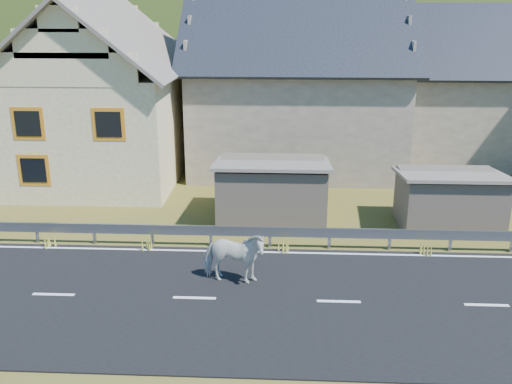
{
  "coord_description": "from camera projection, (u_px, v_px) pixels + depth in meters",
  "views": [
    {
      "loc": [
        -1.58,
        -14.05,
        7.77
      ],
      "look_at": [
        -2.42,
        2.86,
        2.24
      ],
      "focal_mm": 40.0,
      "sensor_mm": 36.0,
      "label": 1
    }
  ],
  "objects": [
    {
      "name": "ground",
      "position": [
        339.0,
        303.0,
        15.68
      ],
      "size": [
        160.0,
        160.0,
        0.0
      ],
      "primitive_type": "plane",
      "color": "#3E4215",
      "rests_on": "ground"
    },
    {
      "name": "road",
      "position": [
        339.0,
        302.0,
        15.67
      ],
      "size": [
        60.0,
        7.0,
        0.04
      ],
      "primitive_type": "cube",
      "color": "black",
      "rests_on": "ground"
    },
    {
      "name": "lane_markings",
      "position": [
        339.0,
        301.0,
        15.67
      ],
      "size": [
        60.0,
        6.6,
        0.01
      ],
      "primitive_type": "cube",
      "color": "silver",
      "rests_on": "road"
    },
    {
      "name": "guardrail",
      "position": [
        330.0,
        233.0,
        19.0
      ],
      "size": [
        28.1,
        0.09,
        0.75
      ],
      "color": "#93969B",
      "rests_on": "ground"
    },
    {
      "name": "shed_left",
      "position": [
        272.0,
        191.0,
        21.6
      ],
      "size": [
        4.3,
        3.3,
        2.4
      ],
      "primitive_type": "cube",
      "color": "brown",
      "rests_on": "ground"
    },
    {
      "name": "shed_right",
      "position": [
        449.0,
        201.0,
        20.85
      ],
      "size": [
        3.8,
        2.9,
        2.2
      ],
      "primitive_type": "cube",
      "color": "brown",
      "rests_on": "ground"
    },
    {
      "name": "house_cream",
      "position": [
        101.0,
        84.0,
        26.19
      ],
      "size": [
        7.8,
        9.8,
        8.3
      ],
      "color": "#F7E5B0",
      "rests_on": "ground"
    },
    {
      "name": "house_stone_a",
      "position": [
        296.0,
        72.0,
        28.53
      ],
      "size": [
        10.8,
        9.8,
        8.9
      ],
      "color": "#9F927C",
      "rests_on": "ground"
    },
    {
      "name": "house_stone_b",
      "position": [
        485.0,
        77.0,
        30.08
      ],
      "size": [
        9.8,
        8.8,
        8.1
      ],
      "color": "#9F927C",
      "rests_on": "ground"
    },
    {
      "name": "mountain",
      "position": [
        304.0,
        92.0,
        192.54
      ],
      "size": [
        440.0,
        280.0,
        260.0
      ],
      "primitive_type": "ellipsoid",
      "color": "#263816",
      "rests_on": "ground"
    },
    {
      "name": "conifer_patch",
      "position": [
        34.0,
        15.0,
        120.86
      ],
      "size": [
        76.0,
        50.0,
        28.0
      ],
      "primitive_type": "ellipsoid",
      "color": "black",
      "rests_on": "ground"
    },
    {
      "name": "horse",
      "position": [
        233.0,
        257.0,
        16.52
      ],
      "size": [
        1.13,
        2.02,
        1.62
      ],
      "primitive_type": "imported",
      "rotation": [
        0.0,
        0.0,
        1.43
      ],
      "color": "silver",
      "rests_on": "road"
    }
  ]
}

